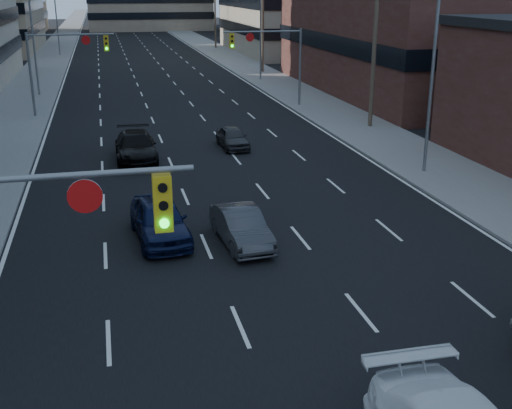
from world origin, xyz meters
name	(u,v)px	position (x,y,z in m)	size (l,w,h in m)	color
road_surface	(126,35)	(0.00, 130.00, 0.01)	(18.00, 300.00, 0.02)	black
sidewalk_left	(65,35)	(-11.50, 130.00, 0.07)	(5.00, 300.00, 0.15)	slate
sidewalk_right	(183,33)	(11.50, 130.00, 0.07)	(5.00, 300.00, 0.15)	slate
storefront_right_mid	(434,40)	(24.00, 50.00, 4.50)	(20.00, 30.00, 9.00)	#472119
office_right_far	(313,1)	(25.00, 88.00, 7.00)	(22.00, 28.00, 14.00)	gray
bg_block_right	(281,2)	(32.00, 130.00, 6.00)	(22.00, 22.00, 12.00)	gray
signal_far_left	(63,56)	(-7.68, 45.00, 4.30)	(6.09, 0.33, 6.00)	slate
signal_far_right	(271,52)	(7.68, 45.00, 4.30)	(6.09, 0.33, 6.00)	slate
utility_pole_block	(375,40)	(12.20, 36.00, 5.78)	(2.20, 0.28, 11.00)	#4C3D2D
utility_pole_midblock	(263,18)	(12.20, 66.00, 5.78)	(2.20, 0.28, 11.00)	#4C3D2D
utility_pole_distant	(215,9)	(12.20, 96.00, 5.78)	(2.20, 0.28, 11.00)	#4C3D2D
streetlight_left_mid	(35,36)	(-10.34, 55.00, 5.05)	(2.03, 0.22, 9.00)	slate
streetlight_left_far	(58,18)	(-10.34, 90.00, 5.05)	(2.03, 0.22, 9.00)	slate
streetlight_right_near	(429,73)	(10.34, 25.00, 5.05)	(2.03, 0.22, 9.00)	slate
streetlight_right_far	(259,29)	(10.34, 60.00, 5.05)	(2.03, 0.22, 9.00)	slate
sedan_blue	(159,220)	(-3.36, 19.10, 0.78)	(1.84, 4.58, 1.56)	#0C1333
sedan_grey_center	(241,227)	(-0.49, 17.97, 0.67)	(1.42, 4.08, 1.34)	#37373A
sedan_black_far	(136,147)	(-3.56, 30.94, 0.77)	(2.17, 5.33, 1.55)	black
sedan_grey_right	(232,138)	(2.13, 32.65, 0.62)	(1.47, 3.65, 1.24)	#2D2E30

